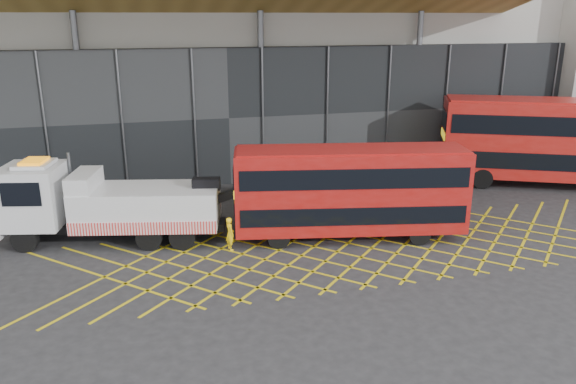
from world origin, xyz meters
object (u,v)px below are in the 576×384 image
object	(u,v)px
recovery_truck	(105,203)
worker	(230,234)
bus_towed	(350,189)
bus_second	(554,139)

from	to	relation	value
recovery_truck	worker	distance (m)	5.79
bus_towed	bus_second	bearing A→B (deg)	29.08
recovery_truck	worker	xyz separation A→B (m)	(5.18, -2.37, -1.05)
bus_towed	bus_second	size ratio (longest dim) A/B	0.84
recovery_truck	bus_second	size ratio (longest dim) A/B	0.88
worker	bus_second	bearing A→B (deg)	-89.42
bus_towed	bus_second	xyz separation A→B (m)	(14.43, 4.70, 0.52)
bus_towed	worker	xyz separation A→B (m)	(-5.47, -0.01, -1.59)
bus_towed	worker	size ratio (longest dim) A/B	7.12
bus_towed	worker	bearing A→B (deg)	-168.83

